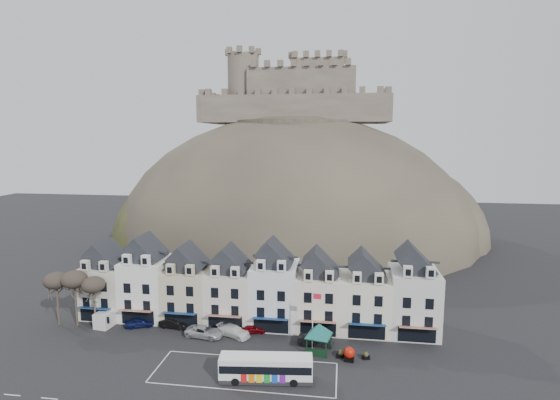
# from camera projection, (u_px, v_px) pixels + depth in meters

# --- Properties ---
(ground) EXTENTS (300.00, 300.00, 0.00)m
(ground) POSITION_uv_depth(u_px,v_px,m) (226.00, 377.00, 51.93)
(ground) COLOR black
(ground) RESTS_ON ground
(coach_bay_markings) EXTENTS (22.00, 7.50, 0.01)m
(coach_bay_markings) POSITION_uv_depth(u_px,v_px,m) (245.00, 373.00, 52.87)
(coach_bay_markings) COLOR silver
(coach_bay_markings) RESTS_ON ground
(townhouse_terrace) EXTENTS (54.40, 9.35, 11.80)m
(townhouse_terrace) POSITION_uv_depth(u_px,v_px,m) (254.00, 288.00, 66.78)
(townhouse_terrace) COLOR beige
(townhouse_terrace) RESTS_ON ground
(castle_hill) EXTENTS (100.00, 76.00, 68.00)m
(castle_hill) POSITION_uv_depth(u_px,v_px,m) (297.00, 241.00, 119.26)
(castle_hill) COLOR #3B352E
(castle_hill) RESTS_ON ground
(castle) EXTENTS (50.20, 22.20, 22.00)m
(castle) POSITION_uv_depth(u_px,v_px,m) (298.00, 93.00, 120.41)
(castle) COLOR brown
(castle) RESTS_ON ground
(tree_left_far) EXTENTS (3.61, 3.61, 8.24)m
(tree_left_far) POSITION_uv_depth(u_px,v_px,m) (56.00, 281.00, 65.32)
(tree_left_far) COLOR #352D21
(tree_left_far) RESTS_ON ground
(tree_left_mid) EXTENTS (3.78, 3.78, 8.64)m
(tree_left_mid) POSITION_uv_depth(u_px,v_px,m) (74.00, 280.00, 64.84)
(tree_left_mid) COLOR #352D21
(tree_left_mid) RESTS_ON ground
(tree_left_near) EXTENTS (3.43, 3.43, 7.84)m
(tree_left_near) POSITION_uv_depth(u_px,v_px,m) (93.00, 285.00, 64.52)
(tree_left_near) COLOR #352D21
(tree_left_near) RESTS_ON ground
(bus) EXTENTS (11.04, 3.66, 3.06)m
(bus) POSITION_uv_depth(u_px,v_px,m) (266.00, 367.00, 50.91)
(bus) COLOR #262628
(bus) RESTS_ON ground
(bus_shelter) EXTENTS (6.18, 6.18, 4.00)m
(bus_shelter) POSITION_uv_depth(u_px,v_px,m) (319.00, 330.00, 57.42)
(bus_shelter) COLOR black
(bus_shelter) RESTS_ON ground
(red_buoy) EXTENTS (1.45, 1.45, 1.80)m
(red_buoy) POSITION_uv_depth(u_px,v_px,m) (349.00, 354.00, 55.60)
(red_buoy) COLOR black
(red_buoy) RESTS_ON ground
(flagpole) EXTENTS (1.18, 0.22, 8.21)m
(flagpole) POSITION_uv_depth(u_px,v_px,m) (313.00, 317.00, 57.66)
(flagpole) COLOR silver
(flagpole) RESTS_ON ground
(white_van) EXTENTS (2.72, 5.25, 2.30)m
(white_van) POSITION_uv_depth(u_px,v_px,m) (110.00, 316.00, 66.57)
(white_van) COLOR silver
(white_van) RESTS_ON ground
(planter_west) EXTENTS (1.18, 0.78, 1.08)m
(planter_west) POSITION_uv_depth(u_px,v_px,m) (341.00, 354.00, 56.35)
(planter_west) COLOR black
(planter_west) RESTS_ON ground
(planter_east) EXTENTS (1.03, 0.67, 0.95)m
(planter_east) POSITION_uv_depth(u_px,v_px,m) (366.00, 356.00, 56.02)
(planter_east) COLOR black
(planter_east) RESTS_ON ground
(car_navy) EXTENTS (4.51, 3.07, 1.43)m
(car_navy) POSITION_uv_depth(u_px,v_px,m) (140.00, 322.00, 65.46)
(car_navy) COLOR #0D1545
(car_navy) RESTS_ON ground
(car_black) EXTENTS (4.47, 2.00, 1.43)m
(car_black) POSITION_uv_depth(u_px,v_px,m) (174.00, 323.00, 65.13)
(car_black) COLOR black
(car_black) RESTS_ON ground
(car_silver) EXTENTS (5.69, 3.26, 1.52)m
(car_silver) POSITION_uv_depth(u_px,v_px,m) (204.00, 332.00, 62.22)
(car_silver) COLOR #ACAFB4
(car_silver) RESTS_ON ground
(car_white) EXTENTS (5.57, 4.07, 1.50)m
(car_white) POSITION_uv_depth(u_px,v_px,m) (234.00, 331.00, 62.47)
(car_white) COLOR white
(car_white) RESTS_ON ground
(car_maroon) EXTENTS (3.86, 2.28, 1.23)m
(car_maroon) POSITION_uv_depth(u_px,v_px,m) (253.00, 329.00, 63.48)
(car_maroon) COLOR #60050A
(car_maroon) RESTS_ON ground
(car_charcoal) EXTENTS (4.92, 2.12, 1.58)m
(car_charcoal) POSITION_uv_depth(u_px,v_px,m) (315.00, 340.00, 59.73)
(car_charcoal) COLOR black
(car_charcoal) RESTS_ON ground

